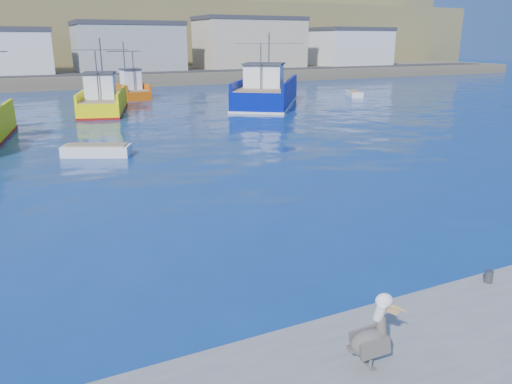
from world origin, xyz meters
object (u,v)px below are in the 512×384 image
trawler_yellow_b (103,101)px  skiff_mid (97,151)px  boat_orange (129,89)px  skiff_far (354,94)px  trawler_blue (266,92)px  pelican (373,337)px

trawler_yellow_b → skiff_mid: (-3.37, -17.38, -0.71)m
boat_orange → skiff_far: 24.83m
trawler_blue → pelican: size_ratio=9.92×
skiff_far → skiff_mid: bearing=-149.5°
skiff_mid → pelican: (1.31, -21.88, 0.86)m
boat_orange → pelican: size_ratio=5.03×
boat_orange → skiff_mid: boat_orange is taller
skiff_mid → pelican: bearing=-86.6°
trawler_yellow_b → skiff_far: 27.48m
skiff_far → pelican: bearing=-126.4°
boat_orange → pelican: bearing=-97.5°
trawler_yellow_b → trawler_blue: bearing=-5.5°
trawler_blue → skiff_mid: (-18.59, -15.90, -0.93)m
boat_orange → trawler_yellow_b: bearing=-113.8°
trawler_yellow_b → skiff_mid: 17.72m
skiff_far → pelican: size_ratio=2.66×
trawler_yellow_b → skiff_far: size_ratio=2.74×
trawler_yellow_b → boat_orange: size_ratio=1.45×
skiff_mid → trawler_yellow_b: bearing=79.0°
skiff_mid → pelican: pelican is taller
skiff_far → boat_orange: bearing=157.7°
boat_orange → skiff_far: size_ratio=1.89×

